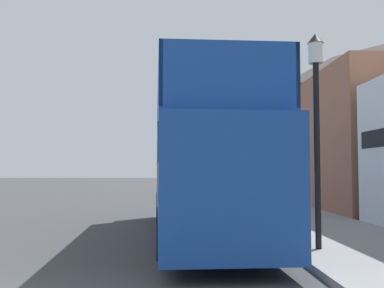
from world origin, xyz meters
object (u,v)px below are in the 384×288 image
at_px(lamp_post_nearest, 316,99).
at_px(lamp_post_second, 245,132).
at_px(parked_car_ahead_of_bus, 204,194).
at_px(tour_bus, 201,170).

bearing_deg(lamp_post_nearest, lamp_post_second, 90.78).
distance_m(lamp_post_nearest, lamp_post_second, 9.34).
relative_size(parked_car_ahead_of_bus, lamp_post_nearest, 0.94).
relative_size(tour_bus, lamp_post_nearest, 2.27).
bearing_deg(lamp_post_second, tour_bus, -109.18).
height_order(tour_bus, lamp_post_second, lamp_post_second).
xyz_separation_m(tour_bus, lamp_post_second, (2.26, 6.49, 1.64)).
distance_m(tour_bus, lamp_post_nearest, 4.04).
bearing_deg(tour_bus, lamp_post_nearest, -52.81).
bearing_deg(lamp_post_nearest, parked_car_ahead_of_bus, 98.46).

